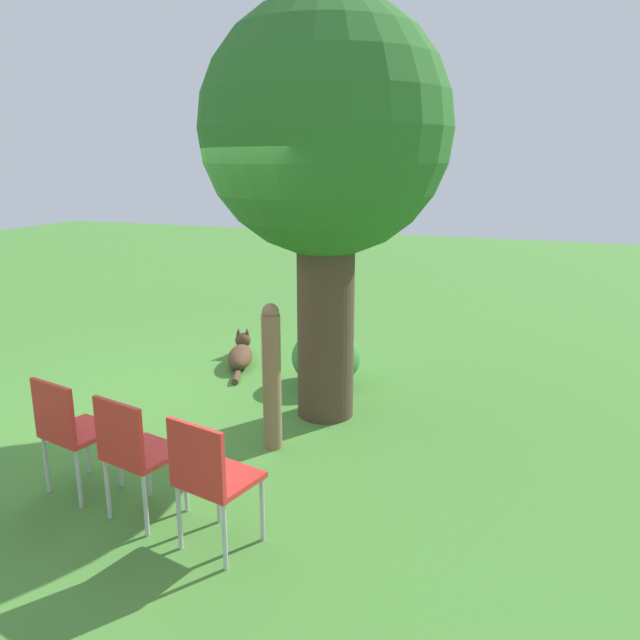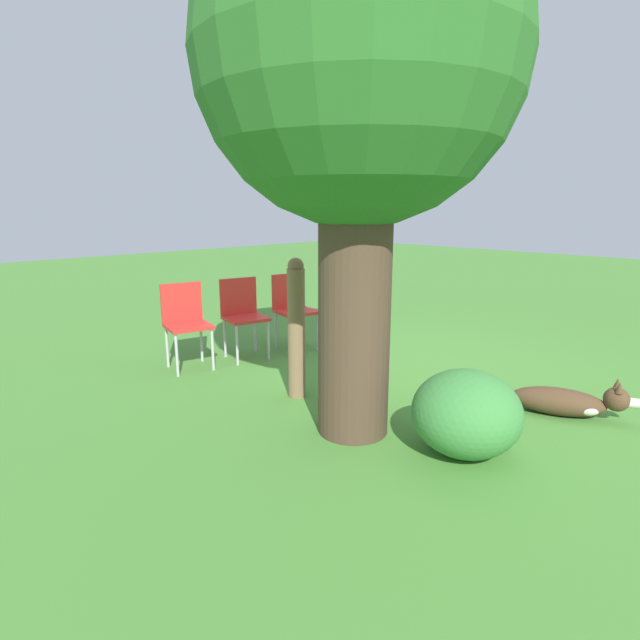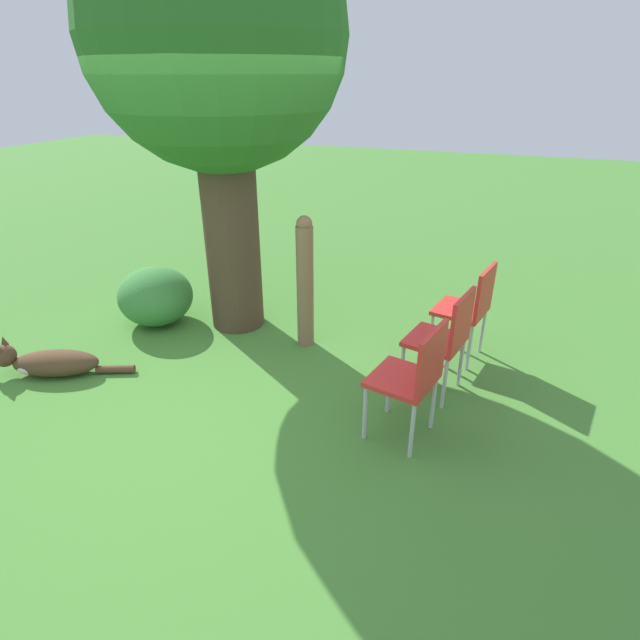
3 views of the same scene
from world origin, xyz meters
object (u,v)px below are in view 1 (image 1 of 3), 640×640
object	(u,v)px
oak_tree	(326,139)
fence_post	(272,376)
red_chair_2	(210,474)
red_chair_0	(70,427)
dog	(241,354)
red_chair_1	(134,449)

from	to	relation	value
oak_tree	fence_post	bearing A→B (deg)	-11.57
fence_post	red_chair_2	size ratio (longest dim) A/B	1.41
fence_post	red_chair_0	world-z (taller)	fence_post
red_chair_0	fence_post	bearing A→B (deg)	-27.71
oak_tree	red_chair_0	size ratio (longest dim) A/B	4.17
oak_tree	red_chair_2	distance (m)	3.09
fence_post	red_chair_0	distance (m)	1.61
dog	fence_post	xyz separation A→B (m)	(1.90, 1.31, 0.52)
dog	red_chair_0	bearing A→B (deg)	162.29
red_chair_0	red_chair_2	world-z (taller)	same
dog	red_chair_2	world-z (taller)	red_chair_2
dog	red_chair_0	world-z (taller)	red_chair_0
red_chair_0	red_chair_2	xyz separation A→B (m)	(0.25, 1.31, 0.00)
dog	red_chair_1	size ratio (longest dim) A/B	1.30
dog	red_chair_2	size ratio (longest dim) A/B	1.30
red_chair_2	oak_tree	bearing A→B (deg)	15.04
dog	red_chair_0	xyz separation A→B (m)	(3.12, 0.27, 0.41)
red_chair_1	red_chair_2	bearing A→B (deg)	-88.12
dog	fence_post	distance (m)	2.37
fence_post	red_chair_1	size ratio (longest dim) A/B	1.41
red_chair_0	red_chair_1	bearing A→B (deg)	-88.12
dog	fence_post	size ratio (longest dim) A/B	0.93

